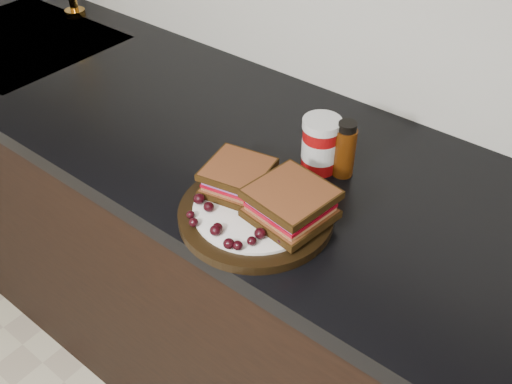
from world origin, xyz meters
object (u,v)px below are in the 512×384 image
Objects in this scene: plate at (256,214)px; sandwich_left at (238,178)px; oil_bottle at (345,149)px; condiment_jar at (320,144)px.

sandwich_left is at bearing 160.14° from plate.
condiment_jar is at bearing -163.96° from oil_bottle.
sandwich_left is 0.96× the size of oil_bottle.
sandwich_left reaches higher than plate.
sandwich_left is 0.19m from condiment_jar.
plate is 2.39× the size of oil_bottle.
sandwich_left is 0.22m from oil_bottle.
oil_bottle is at bearing 76.03° from plate.
oil_bottle is (0.11, 0.19, 0.01)m from sandwich_left.
oil_bottle is (0.05, 0.21, 0.05)m from plate.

